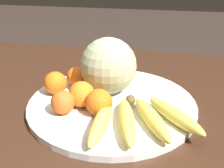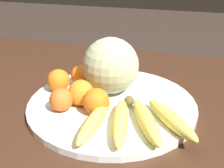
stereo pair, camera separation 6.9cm
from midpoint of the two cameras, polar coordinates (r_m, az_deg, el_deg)
kitchen_table at (r=0.75m, az=-9.27°, el=-10.82°), size 1.66×1.10×0.72m
fruit_bowl at (r=0.72m, az=-2.76°, el=-4.21°), size 0.45×0.45×0.02m
melon at (r=0.74m, az=-3.50°, el=3.94°), size 0.16×0.16×0.16m
banana_bunch at (r=0.60m, az=2.71°, el=-7.61°), size 0.26×0.24×0.04m
orange_front_left at (r=0.76m, az=-14.77°, el=0.16°), size 0.07×0.07×0.07m
orange_front_right at (r=0.66m, az=-13.64°, el=-3.99°), size 0.06×0.06×0.06m
orange_mid_center at (r=0.64m, az=-5.92°, el=-4.04°), size 0.07×0.07×0.07m
orange_back_left at (r=0.80m, az=-10.15°, el=1.55°), size 0.06×0.06×0.06m
orange_back_right at (r=0.69m, az=-9.42°, el=-2.13°), size 0.07×0.07×0.07m
produce_tag at (r=0.74m, az=-10.76°, el=-3.09°), size 0.10×0.08×0.00m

